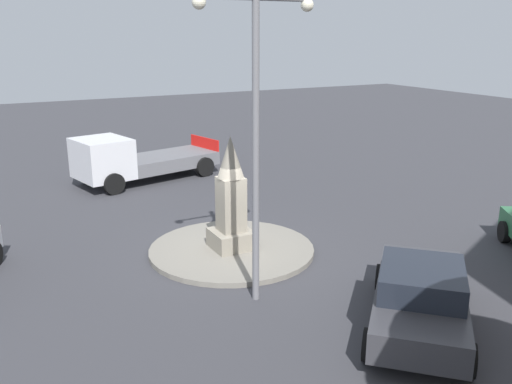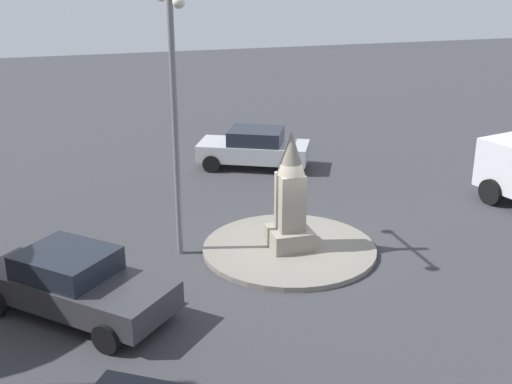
{
  "view_description": "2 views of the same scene",
  "coord_description": "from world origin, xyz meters",
  "px_view_note": "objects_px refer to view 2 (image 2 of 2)",
  "views": [
    {
      "loc": [
        6.17,
        13.25,
        6.03
      ],
      "look_at": [
        -0.72,
        0.12,
        1.72
      ],
      "focal_mm": 38.55,
      "sensor_mm": 36.0,
      "label": 1
    },
    {
      "loc": [
        -15.13,
        5.42,
        7.54
      ],
      "look_at": [
        0.86,
        0.69,
        1.48
      ],
      "focal_mm": 45.63,
      "sensor_mm": 36.0,
      "label": 2
    }
  ],
  "objects_px": {
    "streetlamp": "(174,95)",
    "car_silver_parked_right": "(254,148)",
    "car_dark_grey_waiting": "(75,283)",
    "monument": "(290,198)"
  },
  "relations": [
    {
      "from": "streetlamp",
      "to": "car_silver_parked_right",
      "type": "bearing_deg",
      "value": -30.99
    },
    {
      "from": "car_dark_grey_waiting",
      "to": "car_silver_parked_right",
      "type": "relative_size",
      "value": 1.01
    },
    {
      "from": "car_dark_grey_waiting",
      "to": "monument",
      "type": "bearing_deg",
      "value": -73.15
    },
    {
      "from": "streetlamp",
      "to": "car_dark_grey_waiting",
      "type": "height_order",
      "value": "streetlamp"
    },
    {
      "from": "streetlamp",
      "to": "car_silver_parked_right",
      "type": "height_order",
      "value": "streetlamp"
    },
    {
      "from": "car_dark_grey_waiting",
      "to": "car_silver_parked_right",
      "type": "distance_m",
      "value": 11.42
    },
    {
      "from": "monument",
      "to": "streetlamp",
      "type": "relative_size",
      "value": 0.45
    },
    {
      "from": "monument",
      "to": "car_dark_grey_waiting",
      "type": "xyz_separation_m",
      "value": [
        -1.71,
        5.64,
        -0.79
      ]
    },
    {
      "from": "monument",
      "to": "car_silver_parked_right",
      "type": "relative_size",
      "value": 0.73
    },
    {
      "from": "monument",
      "to": "car_dark_grey_waiting",
      "type": "relative_size",
      "value": 0.72
    }
  ]
}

